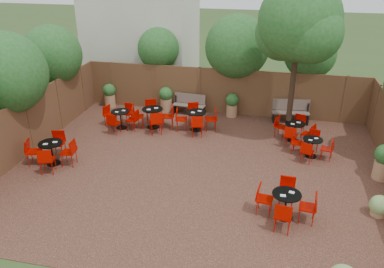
# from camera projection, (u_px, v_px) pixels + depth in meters

# --- Properties ---
(ground) EXTENTS (80.00, 80.00, 0.00)m
(ground) POSITION_uv_depth(u_px,v_px,m) (199.00, 169.00, 12.65)
(ground) COLOR #354F23
(ground) RESTS_ON ground
(courtyard_paving) EXTENTS (12.00, 10.00, 0.02)m
(courtyard_paving) POSITION_uv_depth(u_px,v_px,m) (199.00, 169.00, 12.65)
(courtyard_paving) COLOR #321B14
(courtyard_paving) RESTS_ON ground
(fence_back) EXTENTS (12.00, 0.08, 2.00)m
(fence_back) POSITION_uv_depth(u_px,v_px,m) (222.00, 91.00, 16.65)
(fence_back) COLOR brown
(fence_back) RESTS_ON ground
(fence_left) EXTENTS (0.08, 10.00, 2.00)m
(fence_left) POSITION_uv_depth(u_px,v_px,m) (29.00, 125.00, 13.39)
(fence_left) COLOR brown
(fence_left) RESTS_ON ground
(neighbour_building) EXTENTS (5.00, 4.00, 8.00)m
(neighbour_building) POSITION_uv_depth(u_px,v_px,m) (142.00, 7.00, 18.91)
(neighbour_building) COLOR beige
(neighbour_building) RESTS_ON ground
(overhang_foliage) EXTENTS (15.55, 10.66, 2.73)m
(overhang_foliage) POSITION_uv_depth(u_px,v_px,m) (147.00, 64.00, 14.15)
(overhang_foliage) COLOR #1D541B
(overhang_foliage) RESTS_ON ground
(courtyard_tree) EXTENTS (2.90, 2.82, 5.73)m
(courtyard_tree) POSITION_uv_depth(u_px,v_px,m) (299.00, 26.00, 13.01)
(courtyard_tree) COLOR black
(courtyard_tree) RESTS_ON courtyard_paving
(park_bench_left) EXTENTS (1.43, 0.58, 0.86)m
(park_bench_left) POSITION_uv_depth(u_px,v_px,m) (189.00, 104.00, 16.81)
(park_bench_left) COLOR brown
(park_bench_left) RESTS_ON courtyard_paving
(park_bench_right) EXTENTS (1.55, 0.65, 0.93)m
(park_bench_right) POSITION_uv_depth(u_px,v_px,m) (291.00, 111.00, 15.97)
(park_bench_right) COLOR brown
(park_bench_right) RESTS_ON courtyard_paving
(bistro_tables) EXTENTS (9.92, 6.60, 0.93)m
(bistro_tables) POSITION_uv_depth(u_px,v_px,m) (189.00, 136.00, 13.85)
(bistro_tables) COLOR black
(bistro_tables) RESTS_ON courtyard_paving
(planters) EXTENTS (11.33, 4.69, 1.15)m
(planters) POSITION_uv_depth(u_px,v_px,m) (216.00, 113.00, 15.47)
(planters) COLOR #A77953
(planters) RESTS_ON courtyard_paving
(low_shrubs) EXTENTS (2.06, 3.80, 0.68)m
(low_shrubs) POSITION_uv_depth(u_px,v_px,m) (378.00, 264.00, 8.34)
(low_shrubs) COLOR #A77953
(low_shrubs) RESTS_ON courtyard_paving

